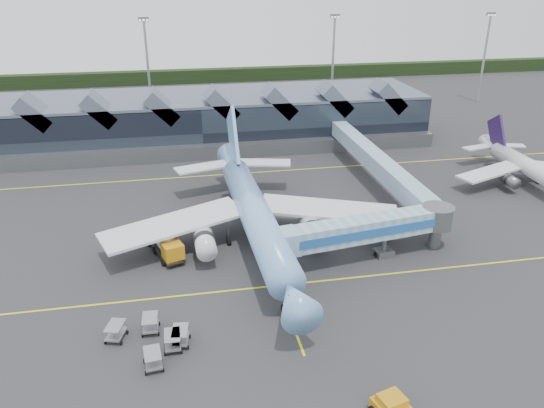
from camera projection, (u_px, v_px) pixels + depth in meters
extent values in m
plane|color=#272729|center=(266.00, 251.00, 66.46)|extent=(260.00, 260.00, 0.00)
cube|color=yellow|center=(278.00, 286.00, 59.28)|extent=(120.00, 0.25, 0.01)
cube|color=yellow|center=(237.00, 174.00, 91.58)|extent=(120.00, 0.25, 0.01)
cube|color=yellow|center=(253.00, 218.00, 75.43)|extent=(0.25, 60.00, 0.01)
cube|color=black|center=(203.00, 76.00, 164.33)|extent=(260.00, 4.00, 4.00)
cube|color=black|center=(199.00, 120.00, 106.83)|extent=(90.00, 20.00, 9.00)
cube|color=slate|center=(198.00, 97.00, 104.92)|extent=(90.00, 20.00, 0.60)
cube|color=slate|center=(204.00, 152.00, 98.27)|extent=(90.00, 2.50, 2.60)
cube|color=slate|center=(35.00, 112.00, 93.62)|extent=(6.43, 6.00, 6.43)
cube|color=slate|center=(100.00, 109.00, 95.51)|extent=(6.43, 6.00, 6.43)
cube|color=slate|center=(162.00, 106.00, 97.40)|extent=(6.43, 6.00, 6.43)
cube|color=slate|center=(222.00, 103.00, 99.28)|extent=(6.43, 6.00, 6.43)
cube|color=slate|center=(279.00, 101.00, 101.17)|extent=(6.43, 6.00, 6.43)
cube|color=slate|center=(334.00, 99.00, 103.06)|extent=(6.43, 6.00, 6.43)
cube|color=slate|center=(388.00, 96.00, 104.95)|extent=(6.43, 6.00, 6.43)
cylinder|color=#919298|center=(148.00, 69.00, 124.00)|extent=(0.56, 0.56, 22.00)
cube|color=slate|center=(143.00, 19.00, 119.52)|extent=(2.40, 0.50, 0.90)
cylinder|color=#919298|center=(333.00, 63.00, 131.73)|extent=(0.56, 0.56, 22.00)
cube|color=slate|center=(335.00, 16.00, 127.25)|extent=(2.40, 0.50, 0.90)
cylinder|color=#919298|center=(484.00, 59.00, 136.80)|extent=(0.56, 0.56, 22.00)
cube|color=slate|center=(491.00, 14.00, 132.32)|extent=(2.40, 0.50, 0.90)
cylinder|color=#6CA0DB|center=(256.00, 216.00, 66.01)|extent=(4.92, 32.11, 3.95)
cone|color=#6CA0DB|center=(294.00, 300.00, 49.30)|extent=(4.11, 5.60, 3.95)
cube|color=black|center=(296.00, 296.00, 48.35)|extent=(1.51, 0.38, 0.48)
cone|color=#6CA0DB|center=(232.00, 162.00, 83.42)|extent=(4.17, 7.43, 3.95)
cube|color=silver|center=(174.00, 224.00, 65.47)|extent=(18.90, 11.66, 1.30)
cube|color=silver|center=(330.00, 209.00, 69.49)|extent=(18.90, 10.73, 1.30)
cylinder|color=silver|center=(205.00, 242.00, 63.31)|extent=(2.61, 5.56, 2.45)
cylinder|color=silver|center=(313.00, 231.00, 65.99)|extent=(2.61, 5.56, 2.45)
cube|color=#6CA0DB|center=(233.00, 140.00, 80.11)|extent=(0.78, 10.12, 10.88)
cube|color=silver|center=(202.00, 167.00, 81.23)|extent=(8.79, 5.31, 0.26)
cube|color=silver|center=(264.00, 163.00, 83.16)|extent=(8.72, 4.87, 0.26)
cylinder|color=slate|center=(285.00, 305.00, 53.83)|extent=(0.29, 0.29, 2.29)
cylinder|color=slate|center=(229.00, 236.00, 67.83)|extent=(0.29, 0.29, 2.29)
cylinder|color=slate|center=(279.00, 231.00, 69.17)|extent=(0.29, 0.29, 2.29)
cylinder|color=black|center=(285.00, 311.00, 54.13)|extent=(0.51, 1.48, 1.46)
cylinder|color=silver|center=(531.00, 169.00, 85.14)|extent=(3.09, 19.59, 2.79)
cone|color=silver|center=(491.00, 145.00, 95.86)|extent=(2.86, 4.51, 2.79)
cube|color=silver|center=(490.00, 172.00, 85.11)|extent=(12.17, 6.89, 0.93)
cylinder|color=slate|center=(510.00, 180.00, 83.68)|extent=(1.78, 3.38, 1.73)
cube|color=#2B1848|center=(497.00, 133.00, 93.80)|extent=(0.51, 6.28, 6.81)
cube|color=silver|center=(477.00, 147.00, 94.61)|extent=(5.63, 3.11, 0.23)
cube|color=silver|center=(509.00, 146.00, 95.60)|extent=(5.65, 3.26, 0.23)
cylinder|color=slate|center=(512.00, 181.00, 86.42)|extent=(0.26, 0.26, 1.62)
cylinder|color=slate|center=(538.00, 179.00, 87.17)|extent=(0.26, 0.26, 1.62)
cube|color=#79ABCA|center=(366.00, 228.00, 62.92)|extent=(18.42, 5.41, 2.64)
cube|color=#215CA8|center=(372.00, 234.00, 61.71)|extent=(18.03, 2.82, 1.09)
cube|color=#79ABCA|center=(287.00, 242.00, 59.88)|extent=(2.78, 3.23, 2.73)
cylinder|color=slate|center=(385.00, 241.00, 64.61)|extent=(0.64, 0.64, 4.21)
cube|color=slate|center=(383.00, 253.00, 65.30)|extent=(2.43, 2.13, 0.82)
cylinder|color=black|center=(377.00, 255.00, 65.06)|extent=(0.48, 0.86, 0.82)
cylinder|color=black|center=(390.00, 252.00, 65.61)|extent=(0.48, 0.86, 0.82)
cylinder|color=slate|center=(437.00, 217.00, 65.96)|extent=(4.01, 4.01, 2.73)
cylinder|color=slate|center=(435.00, 232.00, 66.82)|extent=(1.64, 1.64, 4.21)
cube|color=black|center=(165.00, 248.00, 65.77)|extent=(4.89, 8.83, 0.48)
cube|color=#C18112|center=(173.00, 252.00, 62.80)|extent=(2.83, 2.71, 2.09)
cube|color=black|center=(175.00, 251.00, 62.00)|extent=(2.03, 0.80, 0.95)
cylinder|color=silver|center=(161.00, 235.00, 66.16)|extent=(3.83, 5.92, 2.19)
sphere|color=silver|center=(154.00, 227.00, 68.35)|extent=(2.09, 2.09, 2.09)
sphere|color=silver|center=(168.00, 244.00, 63.97)|extent=(2.09, 2.09, 2.09)
cylinder|color=black|center=(163.00, 262.00, 63.07)|extent=(0.62, 1.01, 0.95)
cylinder|color=black|center=(182.00, 257.00, 64.14)|extent=(0.62, 1.01, 0.95)
cylinder|color=black|center=(154.00, 250.00, 65.71)|extent=(0.62, 1.01, 0.95)
cylinder|color=black|center=(173.00, 246.00, 66.78)|extent=(0.62, 1.01, 0.95)
cylinder|color=black|center=(148.00, 242.00, 67.60)|extent=(0.62, 1.01, 0.95)
cylinder|color=black|center=(166.00, 238.00, 68.67)|extent=(0.62, 1.01, 0.95)
cube|color=#C18112|center=(392.00, 401.00, 41.39)|extent=(2.34, 2.18, 0.76)
cylinder|color=black|center=(398.00, 401.00, 42.89)|extent=(0.54, 0.92, 0.87)
cube|color=#919499|center=(151.00, 326.00, 51.63)|extent=(1.54, 2.34, 0.16)
cube|color=#919499|center=(150.00, 318.00, 51.23)|extent=(1.54, 2.34, 0.08)
cylinder|color=black|center=(159.00, 323.00, 52.64)|extent=(0.14, 0.38, 0.37)
cube|color=#919499|center=(181.00, 339.00, 49.88)|extent=(1.75, 2.46, 0.16)
cube|color=#919499|center=(180.00, 330.00, 49.48)|extent=(1.75, 2.46, 0.08)
cylinder|color=black|center=(190.00, 336.00, 50.83)|extent=(0.17, 0.39, 0.37)
cube|color=#919499|center=(116.00, 334.00, 50.53)|extent=(2.04, 2.60, 0.16)
cube|color=#919499|center=(115.00, 325.00, 50.13)|extent=(2.04, 2.60, 0.08)
cylinder|color=black|center=(127.00, 332.00, 51.38)|extent=(0.23, 0.39, 0.37)
cube|color=#919499|center=(153.00, 362.00, 46.94)|extent=(1.70, 2.43, 0.16)
cube|color=#919499|center=(152.00, 353.00, 46.54)|extent=(1.70, 2.43, 0.08)
cylinder|color=black|center=(161.00, 358.00, 48.03)|extent=(0.17, 0.39, 0.37)
cube|color=#919499|center=(173.00, 344.00, 49.24)|extent=(1.46, 2.29, 0.16)
cube|color=#919499|center=(172.00, 335.00, 48.84)|extent=(1.46, 2.29, 0.08)
cylinder|color=black|center=(181.00, 340.00, 50.28)|extent=(0.13, 0.37, 0.37)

